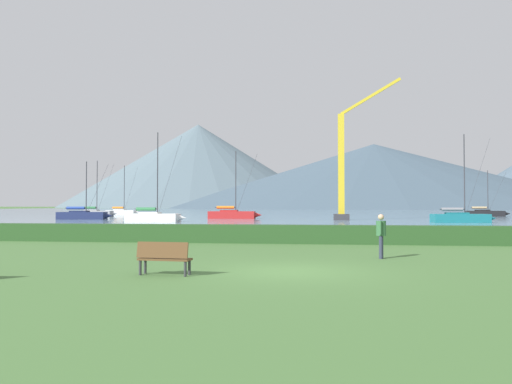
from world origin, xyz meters
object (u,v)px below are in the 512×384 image
Objects in this scene: person_seated_viewer at (381,232)px; park_bench_under_tree at (164,257)px; sailboat_slip_0 at (122,212)px; sailboat_slip_6 at (233,214)px; sailboat_slip_8 at (154,217)px; sailboat_slip_3 at (83,215)px; sailboat_slip_4 at (485,213)px; sailboat_slip_2 at (94,213)px; dock_crane at (344,171)px; sailboat_slip_1 at (461,217)px.

park_bench_under_tree is at bearing -129.01° from person_seated_viewer.
sailboat_slip_6 reaches higher than sailboat_slip_0.
sailboat_slip_8 reaches higher than park_bench_under_tree.
sailboat_slip_3 is (6.55, -29.39, 0.02)m from sailboat_slip_0.
sailboat_slip_3 is 4.85× the size of person_seated_viewer.
sailboat_slip_0 is 67.53m from sailboat_slip_4.
sailboat_slip_6 is (25.71, -9.43, 0.04)m from sailboat_slip_2.
sailboat_slip_8 is 6.78× the size of park_bench_under_tree.
person_seated_viewer is at bearing -102.28° from sailboat_slip_4.
sailboat_slip_8 is at bearing -115.88° from sailboat_slip_6.
sailboat_slip_2 is at bearing 135.72° from person_seated_viewer.
sailboat_slip_6 is 54.33m from person_seated_viewer.
dock_crane reaches higher than sailboat_slip_0.
person_seated_viewer is (15.02, -52.21, 0.33)m from sailboat_slip_6.
sailboat_slip_1 reaches higher than sailboat_slip_2.
person_seated_viewer is at bearing 43.75° from park_bench_under_tree.
sailboat_slip_8 reaches higher than sailboat_slip_4.
dock_crane reaches higher than park_bench_under_tree.
dock_crane is at bearing 143.99° from sailboat_slip_1.
dock_crane reaches higher than sailboat_slip_8.
sailboat_slip_1 reaches higher than sailboat_slip_0.
park_bench_under_tree is at bearing -68.89° from sailboat_slip_3.
sailboat_slip_1 is 1.01× the size of sailboat_slip_6.
sailboat_slip_2 is 1.20× the size of sailboat_slip_4.
sailboat_slip_3 is 58.51m from park_bench_under_tree.
sailboat_slip_3 is 5.17× the size of park_bench_under_tree.
sailboat_slip_1 is 6.06× the size of person_seated_viewer.
sailboat_slip_6 is at bearing 118.31° from person_seated_viewer.
park_bench_under_tree is at bearing -67.98° from sailboat_slip_2.
sailboat_slip_6 is at bearing -36.95° from sailboat_slip_0.
sailboat_slip_4 is at bearing 15.07° from sailboat_slip_3.
sailboat_slip_2 is 0.91× the size of sailboat_slip_8.
sailboat_slip_2 reaches higher than park_bench_under_tree.
sailboat_slip_8 is 0.57× the size of dock_crane.
sailboat_slip_1 is 41.70m from person_seated_viewer.
dock_crane is (-12.63, 7.51, 5.81)m from sailboat_slip_1.
sailboat_slip_3 is 0.81× the size of sailboat_slip_6.
sailboat_slip_3 is 20.84m from sailboat_slip_6.
sailboat_slip_8 is at bearing -136.45° from sailboat_slip_4.
sailboat_slip_1 is at bearing -27.23° from sailboat_slip_2.
sailboat_slip_1 reaches higher than person_seated_viewer.
sailboat_slip_4 is at bearing 23.10° from sailboat_slip_6.
sailboat_slip_4 is 0.43× the size of dock_crane.
sailboat_slip_3 is (-48.26, 6.42, 0.01)m from sailboat_slip_1.
dock_crane is at bearing 101.36° from person_seated_viewer.
sailboat_slip_1 is at bearing -30.73° from dock_crane.
sailboat_slip_0 is 0.53× the size of dock_crane.
sailboat_slip_0 is at bearing 146.14° from dock_crane.
sailboat_slip_1 is 48.69m from sailboat_slip_3.
dock_crane is at bearing -128.12° from sailboat_slip_4.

